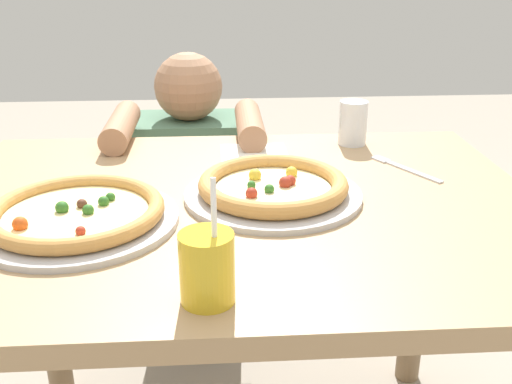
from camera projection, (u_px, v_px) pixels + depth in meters
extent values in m
cube|color=tan|center=(240.00, 210.00, 1.19)|extent=(1.19, 0.89, 0.04)
cylinder|color=#826748|center=(47.00, 287.00, 1.64)|extent=(0.07, 0.07, 0.71)
cylinder|color=#826748|center=(418.00, 274.00, 1.70)|extent=(0.07, 0.07, 0.71)
cylinder|color=#B7B7BC|center=(77.00, 221.00, 1.08)|extent=(0.37, 0.37, 0.01)
cylinder|color=#EFD68C|center=(77.00, 215.00, 1.08)|extent=(0.26, 0.26, 0.01)
torus|color=#C68C47|center=(76.00, 210.00, 1.07)|extent=(0.32, 0.32, 0.03)
sphere|color=#BF4C19|center=(20.00, 224.00, 1.01)|extent=(0.03, 0.03, 0.03)
sphere|color=#2D6623|center=(88.00, 210.00, 1.07)|extent=(0.02, 0.02, 0.02)
sphere|color=#2D6623|center=(62.00, 208.00, 1.08)|extent=(0.02, 0.02, 0.02)
sphere|color=#2D6623|center=(110.00, 197.00, 1.13)|extent=(0.02, 0.02, 0.02)
sphere|color=maroon|center=(81.00, 231.00, 1.00)|extent=(0.02, 0.02, 0.02)
sphere|color=brown|center=(82.00, 204.00, 1.10)|extent=(0.02, 0.02, 0.02)
sphere|color=#2D6623|center=(104.00, 202.00, 1.11)|extent=(0.02, 0.02, 0.02)
cylinder|color=#B7B7BC|center=(273.00, 195.00, 1.20)|extent=(0.35, 0.35, 0.01)
cylinder|color=beige|center=(273.00, 189.00, 1.19)|extent=(0.23, 0.23, 0.01)
torus|color=#C68C47|center=(273.00, 184.00, 1.19)|extent=(0.30, 0.30, 0.03)
sphere|color=gold|center=(292.00, 172.00, 1.25)|extent=(0.02, 0.02, 0.02)
sphere|color=#2D6623|center=(269.00, 189.00, 1.16)|extent=(0.02, 0.02, 0.02)
sphere|color=maroon|center=(252.00, 193.00, 1.14)|extent=(0.02, 0.02, 0.02)
sphere|color=#2D6623|center=(251.00, 185.00, 1.19)|extent=(0.02, 0.02, 0.02)
sphere|color=gold|center=(255.00, 175.00, 1.23)|extent=(0.03, 0.03, 0.03)
sphere|color=maroon|center=(285.00, 182.00, 1.19)|extent=(0.03, 0.03, 0.03)
sphere|color=brown|center=(285.00, 183.00, 1.20)|extent=(0.02, 0.02, 0.02)
sphere|color=maroon|center=(290.00, 181.00, 1.20)|extent=(0.02, 0.02, 0.02)
cylinder|color=gold|center=(207.00, 268.00, 0.83)|extent=(0.08, 0.08, 0.10)
cylinder|color=white|center=(214.00, 212.00, 0.80)|extent=(0.01, 0.03, 0.09)
cylinder|color=silver|center=(353.00, 123.00, 1.50)|extent=(0.07, 0.07, 0.11)
cube|color=white|center=(353.00, 108.00, 1.50)|extent=(0.02, 0.02, 0.02)
cube|color=white|center=(356.00, 113.00, 1.50)|extent=(0.04, 0.04, 0.03)
cube|color=white|center=(254.00, 153.00, 1.45)|extent=(0.16, 0.15, 0.00)
cube|color=silver|center=(413.00, 172.00, 1.33)|extent=(0.09, 0.15, 0.00)
cube|color=silver|center=(381.00, 159.00, 1.41)|extent=(0.04, 0.05, 0.00)
cylinder|color=#333847|center=(196.00, 270.00, 1.98)|extent=(0.30, 0.30, 0.45)
cube|color=#4C7259|center=(192.00, 164.00, 1.84)|extent=(0.37, 0.22, 0.29)
sphere|color=#A37556|center=(188.00, 87.00, 1.75)|extent=(0.20, 0.20, 0.20)
cylinder|color=#A37556|center=(121.00, 127.00, 1.54)|extent=(0.07, 0.28, 0.07)
cylinder|color=#A37556|center=(250.00, 124.00, 1.56)|extent=(0.07, 0.28, 0.07)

